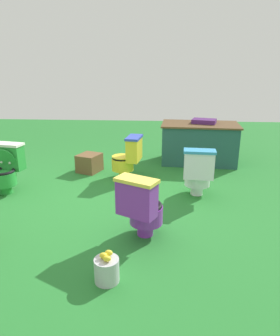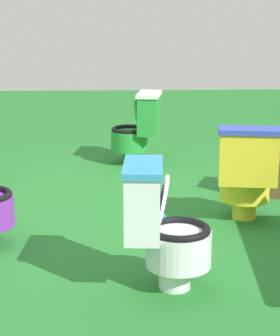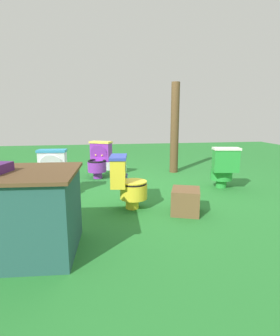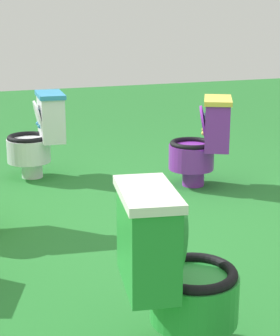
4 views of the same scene
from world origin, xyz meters
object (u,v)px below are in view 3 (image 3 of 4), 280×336
(toilet_yellow, at_px, (127,182))
(toilet_green, at_px, (223,167))
(lemon_bucket, at_px, (110,165))
(toilet_white, at_px, (52,173))
(wooden_post, at_px, (175,128))
(small_crate, at_px, (186,201))
(toilet_purple, at_px, (99,159))

(toilet_yellow, xyz_separation_m, toilet_green, (-1.74, -0.72, 0.00))
(toilet_green, xyz_separation_m, lemon_bucket, (1.83, -1.93, -0.26))
(toilet_white, relative_size, lemon_bucket, 2.63)
(toilet_yellow, bearing_deg, toilet_white, -114.70)
(toilet_green, bearing_deg, toilet_white, -169.53)
(lemon_bucket, bearing_deg, wooden_post, 160.58)
(small_crate, bearing_deg, toilet_green, -134.89)
(toilet_green, distance_m, small_crate, 1.45)
(wooden_post, distance_m, lemon_bucket, 1.69)
(toilet_green, distance_m, lemon_bucket, 2.67)
(toilet_purple, relative_size, lemon_bucket, 2.63)
(toilet_yellow, distance_m, wooden_post, 2.58)
(toilet_purple, distance_m, toilet_white, 1.40)
(wooden_post, height_order, lemon_bucket, wooden_post)
(toilet_green, bearing_deg, lemon_bucket, 143.79)
(wooden_post, bearing_deg, toilet_white, 31.50)
(small_crate, xyz_separation_m, lemon_bucket, (0.82, -2.94, -0.04))
(toilet_white, bearing_deg, small_crate, 155.71)
(toilet_green, bearing_deg, toilet_yellow, -147.40)
(toilet_purple, distance_m, wooden_post, 1.76)
(toilet_white, relative_size, toilet_green, 1.00)
(toilet_green, xyz_separation_m, small_crate, (1.01, 1.01, -0.21))
(toilet_purple, relative_size, wooden_post, 0.38)
(toilet_white, height_order, wooden_post, wooden_post)
(toilet_purple, bearing_deg, toilet_green, 177.78)
(wooden_post, bearing_deg, lemon_bucket, -19.42)
(toilet_purple, relative_size, small_crate, 1.84)
(toilet_yellow, distance_m, toilet_green, 1.88)
(toilet_white, bearing_deg, toilet_yellow, 151.63)
(wooden_post, bearing_deg, toilet_green, 107.47)
(toilet_yellow, relative_size, toilet_white, 1.00)
(toilet_green, distance_m, wooden_post, 1.62)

